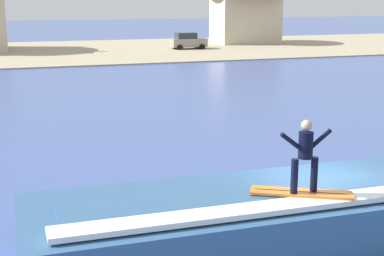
% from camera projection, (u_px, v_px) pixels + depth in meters
% --- Properties ---
extents(ground_plane, '(260.00, 260.00, 0.00)m').
position_uv_depth(ground_plane, '(311.00, 222.00, 14.81)').
color(ground_plane, '#415799').
extents(wave_crest, '(10.81, 3.52, 1.43)m').
position_uv_depth(wave_crest, '(259.00, 218.00, 13.29)').
color(wave_crest, '#325B86').
rests_on(wave_crest, ground_plane).
extents(surfboard, '(2.22, 1.52, 0.06)m').
position_uv_depth(surfboard, '(301.00, 193.00, 12.68)').
color(surfboard, orange).
rests_on(surfboard, wave_crest).
extents(surfer, '(1.25, 0.32, 1.64)m').
position_uv_depth(surfer, '(305.00, 152.00, 12.44)').
color(surfer, black).
rests_on(surfer, surfboard).
extents(shoreline_bank, '(120.00, 26.79, 0.11)m').
position_uv_depth(shoreline_bank, '(78.00, 51.00, 59.85)').
color(shoreline_bank, tan).
rests_on(shoreline_bank, ground_plane).
extents(car_far_shore, '(3.83, 2.10, 1.86)m').
position_uv_depth(car_far_shore, '(188.00, 41.00, 61.58)').
color(car_far_shore, gray).
rests_on(car_far_shore, ground_plane).
extents(house_gabled_white, '(9.17, 9.17, 7.79)m').
position_uv_depth(house_gabled_white, '(246.00, 5.00, 68.66)').
color(house_gabled_white, beige).
rests_on(house_gabled_white, ground_plane).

